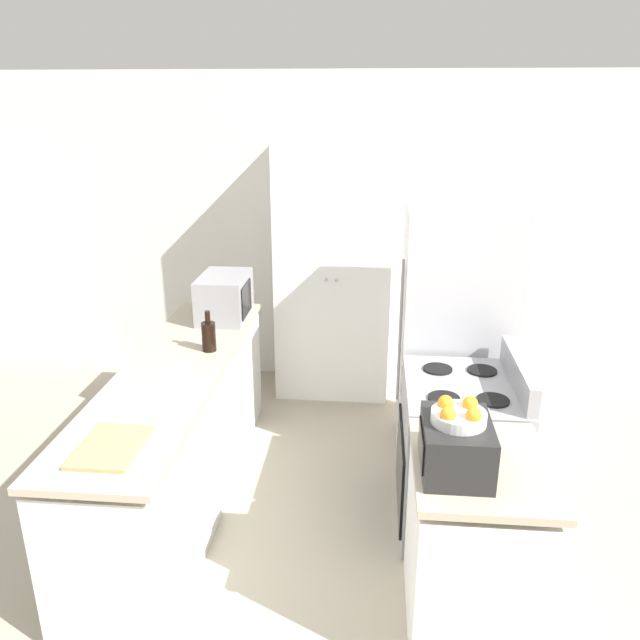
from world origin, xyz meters
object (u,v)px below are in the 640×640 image
(microwave, at_px, (225,297))
(toaster_oven, at_px, (456,446))
(refrigerator, at_px, (454,336))
(fruit_bowl, at_px, (459,415))
(wine_bottle, at_px, (209,336))
(stove, at_px, (458,453))
(pantry_cabinet, at_px, (334,271))

(microwave, relative_size, toaster_oven, 1.29)
(refrigerator, xyz_separation_m, fruit_bowl, (-0.18, -1.64, 0.28))
(fruit_bowl, bearing_deg, microwave, 128.09)
(refrigerator, bearing_deg, wine_bottle, -164.69)
(stove, bearing_deg, pantry_cabinet, 116.22)
(microwave, bearing_deg, refrigerator, -6.45)
(microwave, bearing_deg, stove, -31.58)
(fruit_bowl, bearing_deg, stove, 80.16)
(microwave, height_order, fruit_bowl, fruit_bowl)
(stove, height_order, refrigerator, refrigerator)
(microwave, bearing_deg, toaster_oven, -51.92)
(microwave, distance_m, wine_bottle, 0.62)
(toaster_oven, bearing_deg, pantry_cabinet, 105.18)
(stove, height_order, microwave, microwave)
(pantry_cabinet, bearing_deg, fruit_bowl, -74.80)
(microwave, xyz_separation_m, wine_bottle, (0.04, -0.61, -0.06))
(stove, distance_m, refrigerator, 0.90)
(stove, bearing_deg, wine_bottle, 166.89)
(pantry_cabinet, relative_size, fruit_bowl, 9.14)
(refrigerator, bearing_deg, microwave, 173.55)
(stove, xyz_separation_m, fruit_bowl, (-0.15, -0.85, 0.70))
(stove, distance_m, microwave, 1.95)
(stove, xyz_separation_m, wine_bottle, (-1.54, 0.36, 0.54))
(toaster_oven, relative_size, fruit_bowl, 1.63)
(refrigerator, relative_size, fruit_bowl, 7.60)
(wine_bottle, bearing_deg, fruit_bowl, -41.11)
(refrigerator, height_order, toaster_oven, refrigerator)
(wine_bottle, bearing_deg, microwave, 93.88)
(microwave, bearing_deg, fruit_bowl, -51.91)
(stove, height_order, fruit_bowl, fruit_bowl)
(pantry_cabinet, relative_size, toaster_oven, 5.60)
(pantry_cabinet, distance_m, microwave, 1.05)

